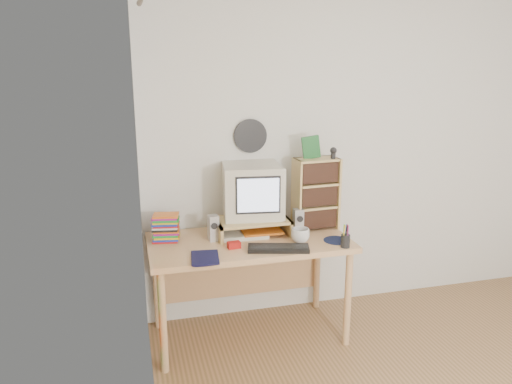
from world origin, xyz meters
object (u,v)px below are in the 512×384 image
keyboard (278,248)px  dvd_stack (166,224)px  crt_monitor (253,191)px  cd_rack (316,194)px  mug (300,236)px  desk (247,254)px  diary (191,257)px

keyboard → dvd_stack: dvd_stack is taller
crt_monitor → cd_rack: size_ratio=0.75×
cd_rack → mug: (-0.21, -0.26, -0.22)m
desk → keyboard: keyboard is taller
desk → cd_rack: size_ratio=2.63×
mug → crt_monitor: bearing=132.0°
crt_monitor → diary: 0.72m
diary → dvd_stack: bearing=114.1°
crt_monitor → diary: crt_monitor is taller
desk → keyboard: bearing=-65.3°
dvd_stack → cd_rack: bearing=9.2°
crt_monitor → keyboard: size_ratio=0.99×
keyboard → cd_rack: size_ratio=0.76×
desk → mug: size_ratio=10.84×
crt_monitor → mug: crt_monitor is taller
crt_monitor → keyboard: 0.50m
keyboard → cd_rack: cd_rack is taller
crt_monitor → diary: bearing=-133.2°
mug → desk: bearing=148.0°
mug → diary: size_ratio=0.61×
keyboard → diary: diary is taller
cd_rack → mug: bearing=-132.2°
keyboard → dvd_stack: 0.80m
crt_monitor → keyboard: crt_monitor is taller
dvd_stack → diary: 0.43m
diary → desk: bearing=43.8°
crt_monitor → cd_rack: cd_rack is taller
mug → diary: (-0.77, -0.12, -0.03)m
desk → cd_rack: (0.54, 0.06, 0.40)m
desk → dvd_stack: bearing=173.1°
desk → diary: (-0.44, -0.33, 0.16)m
cd_rack → mug: size_ratio=4.12×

